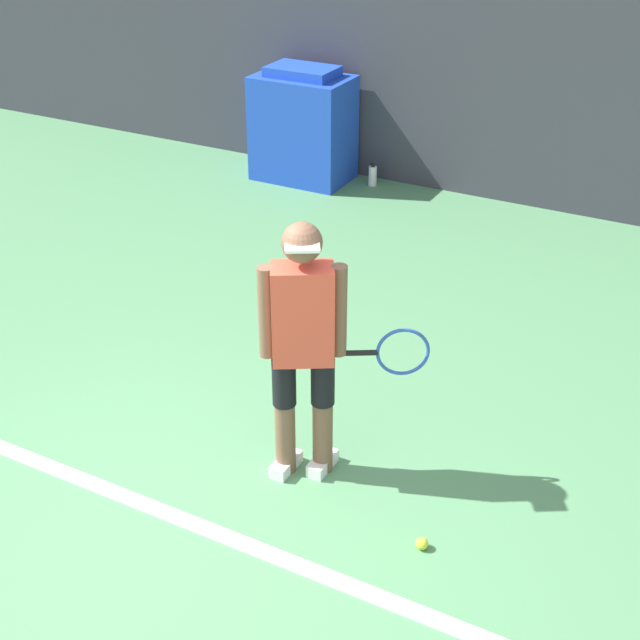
% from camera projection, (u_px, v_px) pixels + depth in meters
% --- Properties ---
extents(ground_plane, '(24.00, 24.00, 0.00)m').
position_uv_depth(ground_plane, '(147.00, 552.00, 4.76)').
color(ground_plane, '#518C5B').
extents(back_wall, '(24.00, 0.10, 2.25)m').
position_uv_depth(back_wall, '(504.00, 88.00, 8.61)').
color(back_wall, '#383842').
rests_on(back_wall, ground_plane).
extents(court_baseline, '(21.60, 0.10, 0.01)m').
position_uv_depth(court_baseline, '(179.00, 518.00, 4.98)').
color(court_baseline, white).
rests_on(court_baseline, ground_plane).
extents(tennis_player, '(0.83, 0.55, 1.61)m').
position_uv_depth(tennis_player, '(305.00, 342.00, 4.93)').
color(tennis_player, brown).
rests_on(tennis_player, ground_plane).
extents(tennis_ball, '(0.07, 0.07, 0.07)m').
position_uv_depth(tennis_ball, '(422.00, 544.00, 4.77)').
color(tennis_ball, '#D1E533').
rests_on(tennis_ball, ground_plane).
extents(covered_chair, '(1.00, 0.65, 1.20)m').
position_uv_depth(covered_chair, '(303.00, 126.00, 9.38)').
color(covered_chair, blue).
rests_on(covered_chair, ground_plane).
extents(water_bottle, '(0.09, 0.09, 0.23)m').
position_uv_depth(water_bottle, '(373.00, 175.00, 9.41)').
color(water_bottle, white).
rests_on(water_bottle, ground_plane).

